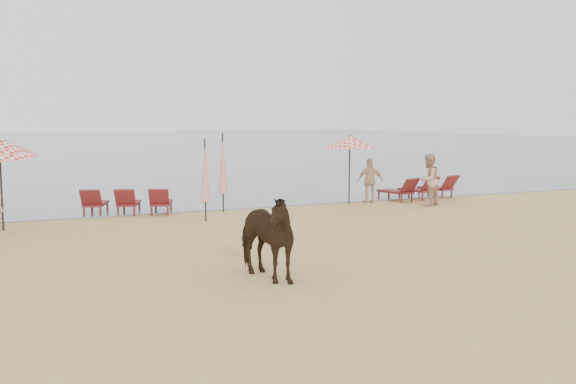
# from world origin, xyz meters

# --- Properties ---
(ground) EXTENTS (120.00, 120.00, 0.00)m
(ground) POSITION_xyz_m (0.00, 0.00, 0.00)
(ground) COLOR tan
(ground) RESTS_ON ground
(sea) EXTENTS (160.00, 140.00, 0.06)m
(sea) POSITION_xyz_m (0.00, 80.00, 0.00)
(sea) COLOR #51606B
(sea) RESTS_ON ground
(lounger_cluster_left) EXTENTS (2.91, 2.24, 0.56)m
(lounger_cluster_left) POSITION_xyz_m (-3.00, 10.30, 0.39)
(lounger_cluster_left) COLOR maroon
(lounger_cluster_left) RESTS_ON ground
(lounger_cluster_right) EXTENTS (2.89, 2.03, 0.58)m
(lounger_cluster_right) POSITION_xyz_m (7.32, 9.83, 0.40)
(lounger_cluster_right) COLOR maroon
(lounger_cluster_right) RESTS_ON ground
(umbrella_open_right) EXTENTS (1.93, 1.93, 2.35)m
(umbrella_open_right) POSITION_xyz_m (4.43, 9.87, 2.12)
(umbrella_open_right) COLOR black
(umbrella_open_right) RESTS_ON ground
(umbrella_closed_left) EXTENTS (0.30, 0.30, 2.47)m
(umbrella_closed_left) POSITION_xyz_m (-0.19, 9.59, 1.52)
(umbrella_closed_left) COLOR black
(umbrella_closed_left) RESTS_ON ground
(umbrella_closed_right) EXTENTS (0.29, 0.29, 2.34)m
(umbrella_closed_right) POSITION_xyz_m (-1.20, 8.08, 1.44)
(umbrella_closed_right) COLOR black
(umbrella_closed_right) RESTS_ON ground
(cow) EXTENTS (1.22, 2.01, 1.59)m
(cow) POSITION_xyz_m (-2.16, 1.24, 0.79)
(cow) COLOR black
(cow) RESTS_ON ground
(beachgoer_right_a) EXTENTS (1.05, 0.96, 1.74)m
(beachgoer_right_a) POSITION_xyz_m (6.57, 8.29, 0.87)
(beachgoer_right_a) COLOR tan
(beachgoer_right_a) RESTS_ON ground
(beachgoer_right_b) EXTENTS (0.97, 0.62, 1.54)m
(beachgoer_right_b) POSITION_xyz_m (5.15, 9.69, 0.77)
(beachgoer_right_b) COLOR tan
(beachgoer_right_b) RESTS_ON ground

